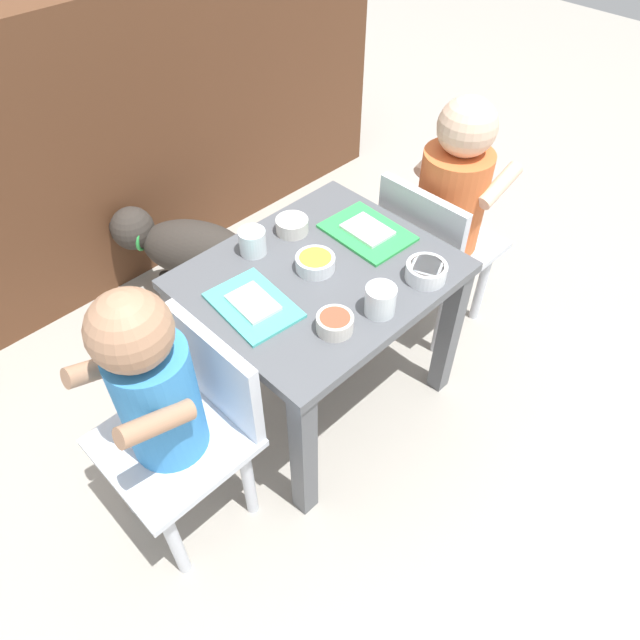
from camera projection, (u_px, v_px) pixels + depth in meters
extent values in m
plane|color=#9E998E|center=(320.00, 392.00, 1.65)|extent=(7.00, 7.00, 0.00)
cube|color=#56331E|center=(101.00, 131.00, 1.83)|extent=(2.04, 0.38, 0.86)
cube|color=#515459|center=(320.00, 276.00, 1.34)|extent=(0.58, 0.49, 0.03)
cube|color=#515459|center=(304.00, 457.00, 1.27)|extent=(0.04, 0.04, 0.43)
cube|color=#515459|center=(449.00, 333.00, 1.52)|extent=(0.04, 0.04, 0.43)
cube|color=#515459|center=(188.00, 351.00, 1.48)|extent=(0.04, 0.04, 0.43)
cube|color=#515459|center=(332.00, 258.00, 1.74)|extent=(0.04, 0.04, 0.43)
cube|color=silver|center=(173.00, 443.00, 1.20)|extent=(0.28, 0.28, 0.02)
cube|color=silver|center=(215.00, 372.00, 1.18)|extent=(0.03, 0.27, 0.22)
cylinder|color=#388CD8|center=(159.00, 401.00, 1.10)|extent=(0.15, 0.15, 0.27)
sphere|color=#A87A5B|center=(130.00, 331.00, 0.95)|extent=(0.15, 0.15, 0.15)
cylinder|color=silver|center=(122.00, 479.00, 1.31)|extent=(0.03, 0.03, 0.28)
cylinder|color=silver|center=(174.00, 541.00, 1.21)|extent=(0.03, 0.03, 0.28)
cylinder|color=silver|center=(195.00, 426.00, 1.41)|extent=(0.03, 0.03, 0.28)
cylinder|color=silver|center=(248.00, 479.00, 1.31)|extent=(0.03, 0.03, 0.28)
cylinder|color=#A87A5B|center=(103.00, 367.00, 1.07)|extent=(0.15, 0.04, 0.09)
cylinder|color=#A87A5B|center=(156.00, 423.00, 0.98)|extent=(0.15, 0.04, 0.09)
cube|color=silver|center=(443.00, 244.00, 1.66)|extent=(0.28, 0.28, 0.02)
cube|color=silver|center=(420.00, 230.00, 1.51)|extent=(0.02, 0.27, 0.22)
cylinder|color=#D86633|center=(451.00, 200.00, 1.55)|extent=(0.18, 0.18, 0.28)
sphere|color=beige|center=(467.00, 127.00, 1.41)|extent=(0.15, 0.15, 0.15)
cylinder|color=silver|center=(482.00, 284.00, 1.76)|extent=(0.03, 0.03, 0.28)
cylinder|color=silver|center=(429.00, 254.00, 1.86)|extent=(0.03, 0.03, 0.28)
cylinder|color=silver|center=(442.00, 317.00, 1.67)|extent=(0.03, 0.03, 0.28)
cylinder|color=silver|center=(389.00, 283.00, 1.77)|extent=(0.03, 0.03, 0.28)
cylinder|color=beige|center=(500.00, 186.00, 1.47)|extent=(0.15, 0.04, 0.09)
cylinder|color=beige|center=(436.00, 156.00, 1.57)|extent=(0.15, 0.04, 0.09)
ellipsoid|color=#332D28|center=(196.00, 249.00, 1.80)|extent=(0.33, 0.39, 0.18)
sphere|color=#332D28|center=(133.00, 228.00, 1.80)|extent=(0.13, 0.13, 0.13)
sphere|color=black|center=(119.00, 227.00, 1.81)|extent=(0.06, 0.06, 0.06)
torus|color=green|center=(145.00, 233.00, 1.80)|extent=(0.11, 0.09, 0.11)
sphere|color=#332D28|center=(245.00, 247.00, 1.75)|extent=(0.05, 0.05, 0.05)
cylinder|color=#332D28|center=(181.00, 267.00, 1.95)|extent=(0.04, 0.04, 0.12)
cylinder|color=#332D28|center=(168.00, 287.00, 1.88)|extent=(0.04, 0.04, 0.12)
cylinder|color=#332D28|center=(235.00, 275.00, 1.92)|extent=(0.04, 0.04, 0.12)
cylinder|color=#332D28|center=(224.00, 297.00, 1.84)|extent=(0.04, 0.04, 0.12)
cube|color=#4CC6BC|center=(253.00, 305.00, 1.25)|extent=(0.16, 0.21, 0.01)
cube|color=white|center=(253.00, 303.00, 1.24)|extent=(0.09, 0.11, 0.01)
cube|color=green|center=(367.00, 232.00, 1.43)|extent=(0.16, 0.21, 0.01)
cube|color=white|center=(367.00, 230.00, 1.42)|extent=(0.09, 0.12, 0.01)
cylinder|color=white|center=(381.00, 300.00, 1.22)|extent=(0.07, 0.07, 0.07)
cylinder|color=silver|center=(381.00, 303.00, 1.23)|extent=(0.06, 0.06, 0.05)
cylinder|color=white|center=(253.00, 242.00, 1.36)|extent=(0.06, 0.06, 0.06)
cylinder|color=silver|center=(253.00, 248.00, 1.37)|extent=(0.06, 0.06, 0.03)
cylinder|color=silver|center=(335.00, 323.00, 1.19)|extent=(0.08, 0.08, 0.04)
cylinder|color=#D84C33|center=(335.00, 318.00, 1.18)|extent=(0.06, 0.06, 0.01)
cylinder|color=silver|center=(292.00, 226.00, 1.42)|extent=(0.08, 0.08, 0.04)
cylinder|color=#B26633|center=(292.00, 221.00, 1.41)|extent=(0.07, 0.07, 0.01)
cylinder|color=white|center=(315.00, 263.00, 1.32)|extent=(0.09, 0.09, 0.03)
cylinder|color=gold|center=(315.00, 259.00, 1.31)|extent=(0.07, 0.07, 0.01)
cylinder|color=white|center=(426.00, 272.00, 1.30)|extent=(0.09, 0.09, 0.04)
cylinder|color=#B26633|center=(427.00, 266.00, 1.29)|extent=(0.08, 0.08, 0.01)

